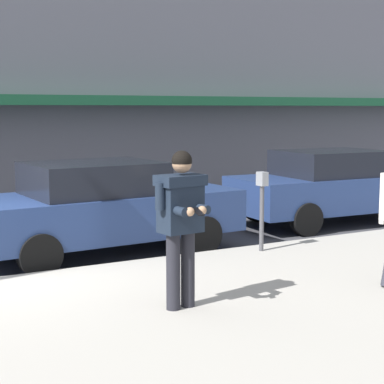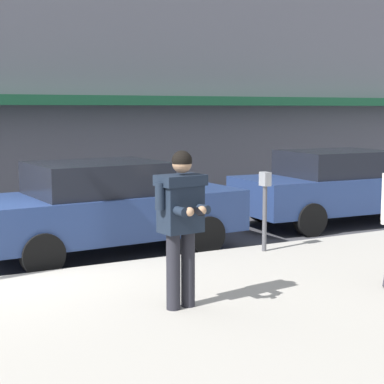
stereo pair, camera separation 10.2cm
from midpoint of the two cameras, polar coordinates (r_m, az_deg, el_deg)
sidewalk at (r=7.04m, az=-3.48°, el=-11.93°), size 32.00×5.30×0.14m
curb_paint_line at (r=9.67m, az=-10.71°, el=-7.08°), size 28.00×0.12×0.01m
parked_sedan_mid at (r=10.66m, az=-7.48°, el=-1.33°), size 4.60×2.12×1.54m
parked_sedan_far at (r=13.75m, az=13.23°, el=0.51°), size 4.58×2.09×1.54m
man_texting_on_phone at (r=7.19m, az=-0.56°, el=-1.79°), size 0.65×0.61×1.81m
parking_meter at (r=10.22m, az=6.78°, el=-0.68°), size 0.12×0.18×1.27m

